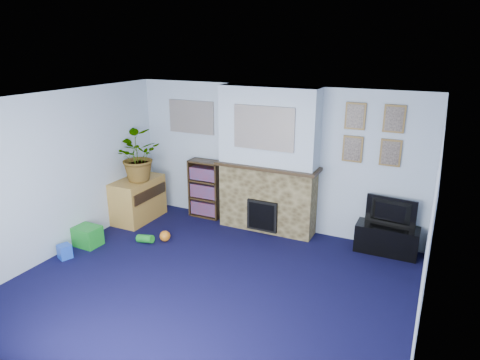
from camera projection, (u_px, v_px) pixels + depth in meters
The scene contains 26 objects.
floor at pixel (207, 288), 5.56m from camera, with size 5.00×4.50×0.01m, color black.
ceiling at pixel (202, 102), 4.82m from camera, with size 5.00×4.50×0.01m, color white.
wall_back at pixel (273, 158), 7.12m from camera, with size 5.00×0.04×2.40m, color silver.
wall_front at pixel (58, 296), 3.25m from camera, with size 5.00×0.04×2.40m, color silver.
wall_left at pixel (56, 175), 6.21m from camera, with size 0.04×4.50×2.40m, color silver.
wall_right at pixel (428, 241), 4.16m from camera, with size 0.04×4.50×2.40m, color silver.
chimney_breast at pixel (268, 162), 6.95m from camera, with size 1.72×0.50×2.40m.
collage_main at pixel (264, 128), 6.58m from camera, with size 1.00×0.03×0.68m, color gray.
collage_left at pixel (191, 117), 7.56m from camera, with size 0.90×0.03×0.58m, color gray.
portrait_tl at pixel (355, 116), 6.32m from camera, with size 0.30×0.03×0.40m, color brown.
portrait_tr at pixel (394, 119), 6.10m from camera, with size 0.30×0.03×0.40m, color brown.
portrait_bl at pixel (353, 149), 6.48m from camera, with size 0.30×0.03×0.40m, color brown.
portrait_br at pixel (391, 153), 6.25m from camera, with size 0.30×0.03×0.40m, color brown.
tv_stand at pixel (387, 239), 6.43m from camera, with size 0.91×0.38×0.43m, color black.
television at pixel (390, 213), 6.32m from camera, with size 0.74×0.10×0.42m, color black.
bookshelf at pixel (206, 190), 7.71m from camera, with size 0.58×0.28×1.05m.
sideboard at pixel (138, 201), 7.62m from camera, with size 0.54×0.97×0.75m, color #B18338.
potted_plant at pixel (135, 157), 7.30m from camera, with size 0.77×0.67×0.86m, color #26661E.
mantel_clock at pixel (261, 160), 6.94m from camera, with size 0.11×0.06×0.15m, color gold.
mantel_candle at pixel (289, 163), 6.74m from camera, with size 0.05×0.05×0.17m, color #B2BFC6.
mantel_teddy at pixel (236, 157), 7.13m from camera, with size 0.12×0.12×0.12m, color gray.
mantel_can at pixel (310, 167), 6.61m from camera, with size 0.06×0.06×0.12m, color blue.
green_crate at pixel (88, 237), 6.68m from camera, with size 0.39×0.31×0.31m, color #198C26.
toy_ball at pixel (165, 236), 6.84m from camera, with size 0.17×0.17×0.17m, color orange.
toy_block at pixel (65, 251), 6.29m from camera, with size 0.17×0.17×0.21m, color blue.
toy_tube at pixel (145, 239), 6.78m from camera, with size 0.13×0.13×0.28m, color #198C26.
Camera 1 is at (2.47, -4.20, 3.05)m, focal length 32.00 mm.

